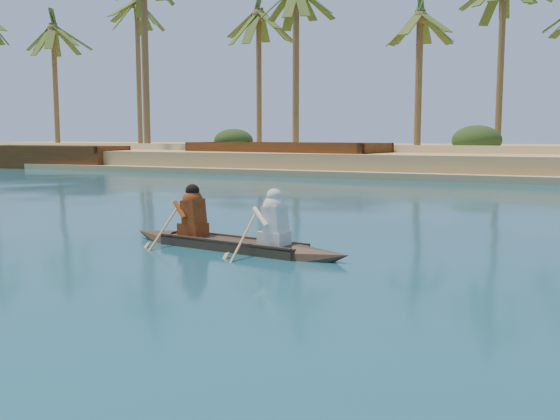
% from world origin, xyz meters
% --- Properties ---
extents(ground, '(160.00, 160.00, 0.00)m').
position_xyz_m(ground, '(0.00, 0.00, 0.00)').
color(ground, '#0B2F48').
rests_on(ground, ground).
extents(sandy_embankment, '(150.00, 51.00, 1.50)m').
position_xyz_m(sandy_embankment, '(0.00, 46.89, 0.53)').
color(sandy_embankment, tan).
rests_on(sandy_embankment, ground).
extents(palm_grove, '(110.00, 14.00, 16.00)m').
position_xyz_m(palm_grove, '(0.00, 35.00, 8.00)').
color(palm_grove, '#32541D').
rests_on(palm_grove, ground).
extents(shrub_cluster, '(100.00, 6.00, 2.40)m').
position_xyz_m(shrub_cluster, '(0.00, 31.50, 1.20)').
color(shrub_cluster, black).
rests_on(shrub_cluster, ground).
extents(canoe, '(5.54, 1.55, 1.51)m').
position_xyz_m(canoe, '(-1.20, 0.66, 0.29)').
color(canoe, '#3B2F20').
rests_on(canoe, ground).
extents(barge_left, '(11.64, 4.52, 1.90)m').
position_xyz_m(barge_left, '(-29.58, 23.94, 0.67)').
color(barge_left, '#5F3314').
rests_on(barge_left, ground).
extents(barge_mid, '(13.98, 6.46, 2.24)m').
position_xyz_m(barge_mid, '(-12.00, 27.00, 0.79)').
color(barge_mid, '#5F3314').
rests_on(barge_mid, ground).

